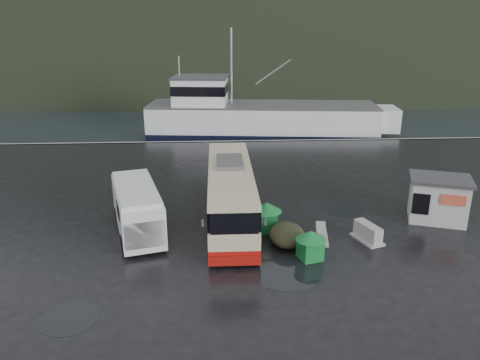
{
  "coord_description": "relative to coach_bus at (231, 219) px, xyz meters",
  "views": [
    {
      "loc": [
        -1.18,
        -22.1,
        10.61
      ],
      "look_at": [
        0.23,
        3.91,
        1.7
      ],
      "focal_mm": 35.0,
      "sensor_mm": 36.0,
      "label": 1
    }
  ],
  "objects": [
    {
      "name": "quay_edge",
      "position": [
        0.4,
        17.85,
        0.0
      ],
      "size": [
        160.0,
        0.6,
        1.5
      ],
      "primitive_type": "cube",
      "color": "#999993",
      "rests_on": "ground"
    },
    {
      "name": "waste_bin_right",
      "position": [
        1.84,
        -1.66,
        0.0
      ],
      "size": [
        1.4,
        1.4,
        1.61
      ],
      "primitive_type": null,
      "rotation": [
        0.0,
        0.0,
        -0.25
      ],
      "color": "#147230",
      "rests_on": "ground"
    },
    {
      "name": "harbor_water",
      "position": [
        0.4,
        107.85,
        0.0
      ],
      "size": [
        300.0,
        180.0,
        0.02
      ],
      "primitive_type": "cube",
      "color": "black",
      "rests_on": "ground"
    },
    {
      "name": "jersey_barrier_a",
      "position": [
        4.47,
        -3.01,
        0.0
      ],
      "size": [
        1.01,
        1.63,
        0.76
      ],
      "primitive_type": null,
      "rotation": [
        0.0,
        0.0,
        -0.17
      ],
      "color": "#999993",
      "rests_on": "ground"
    },
    {
      "name": "headland",
      "position": [
        10.4,
        247.85,
        0.0
      ],
      "size": [
        780.0,
        540.0,
        570.0
      ],
      "primitive_type": "ellipsoid",
      "color": "black",
      "rests_on": "ground"
    },
    {
      "name": "coach_bus",
      "position": [
        0.0,
        0.0,
        0.0
      ],
      "size": [
        2.89,
        11.36,
        3.21
      ],
      "primitive_type": null,
      "rotation": [
        0.0,
        0.0,
        -0.0
      ],
      "color": "beige",
      "rests_on": "ground"
    },
    {
      "name": "jersey_barrier_b",
      "position": [
        6.85,
        -3.12,
        0.0
      ],
      "size": [
        1.46,
        1.99,
        0.9
      ],
      "primitive_type": null,
      "rotation": [
        0.0,
        0.0,
        0.35
      ],
      "color": "#999993",
      "rests_on": "ground"
    },
    {
      "name": "fishing_trawler",
      "position": [
        4.29,
        25.43,
        0.0
      ],
      "size": [
        29.11,
        9.11,
        11.45
      ],
      "primitive_type": null,
      "rotation": [
        0.0,
        0.0,
        -0.1
      ],
      "color": "white",
      "rests_on": "ground"
    },
    {
      "name": "waste_bin_left",
      "position": [
        3.55,
        -4.85,
        0.0
      ],
      "size": [
        1.28,
        1.28,
        1.42
      ],
      "primitive_type": null,
      "rotation": [
        0.0,
        0.0,
        0.31
      ],
      "color": "#147230",
      "rests_on": "ground"
    },
    {
      "name": "white_van",
      "position": [
        -4.92,
        -1.43,
        0.0
      ],
      "size": [
        3.71,
        6.55,
        2.59
      ],
      "primitive_type": null,
      "rotation": [
        0.0,
        0.0,
        0.27
      ],
      "color": "white",
      "rests_on": "ground"
    },
    {
      "name": "puddles",
      "position": [
        1.27,
        -4.95,
        0.01
      ],
      "size": [
        15.45,
        12.23,
        0.01
      ],
      "color": "black",
      "rests_on": "ground"
    },
    {
      "name": "ticket_kiosk",
      "position": [
        11.48,
        -0.77,
        0.0
      ],
      "size": [
        3.83,
        3.36,
        2.5
      ],
      "primitive_type": null,
      "rotation": [
        0.0,
        0.0,
        -0.34
      ],
      "color": "#BBBBB6",
      "rests_on": "ground"
    },
    {
      "name": "dome_tent",
      "position": [
        2.7,
        -3.27,
        0.0
      ],
      "size": [
        2.06,
        2.68,
        0.97
      ],
      "primitive_type": null,
      "rotation": [
        0.0,
        0.0,
        -0.12
      ],
      "color": "#2A2D1B",
      "rests_on": "ground"
    },
    {
      "name": "ground",
      "position": [
        0.4,
        -2.15,
        0.0
      ],
      "size": [
        160.0,
        160.0,
        0.0
      ],
      "primitive_type": "plane",
      "color": "black",
      "rests_on": "ground"
    }
  ]
}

